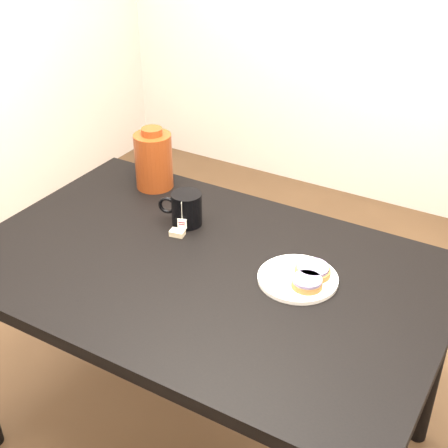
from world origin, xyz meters
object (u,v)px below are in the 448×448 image
object	(u,v)px
bagel_package	(154,160)
bagel_back	(313,270)
table	(204,288)
bagel_front	(307,282)
plate	(298,278)
mug	(186,209)
teabag_pouch	(177,233)

from	to	relation	value
bagel_package	bagel_back	bearing A→B (deg)	-17.78
table	bagel_front	world-z (taller)	bagel_front
bagel_front	bagel_package	bearing A→B (deg)	158.14
plate	bagel_front	xyz separation A→B (m)	(0.04, -0.03, 0.02)
table	bagel_back	world-z (taller)	bagel_back
mug	bagel_package	distance (m)	0.30
bagel_back	mug	xyz separation A→B (m)	(-0.47, 0.07, 0.03)
bagel_front	bagel_back	bearing A→B (deg)	99.06
plate	bagel_package	distance (m)	0.74
plate	bagel_package	world-z (taller)	bagel_package
bagel_package	mug	bearing A→B (deg)	-33.78
plate	mug	distance (m)	0.46
plate	bagel_front	bearing A→B (deg)	-35.47
plate	bagel_back	size ratio (longest dim) A/B	1.70
table	bagel_package	distance (m)	0.57
bagel_front	mug	world-z (taller)	mug
bagel_back	mug	distance (m)	0.48
bagel_front	bagel_package	size ratio (longest dim) A/B	0.54
mug	teabag_pouch	bearing A→B (deg)	-95.83
table	plate	bearing A→B (deg)	15.18
bagel_package	plate	bearing A→B (deg)	-20.97
bagel_front	teabag_pouch	bearing A→B (deg)	173.43
table	bagel_package	size ratio (longest dim) A/B	6.26
bagel_front	table	bearing A→B (deg)	-171.69
plate	bagel_front	distance (m)	0.05
table	teabag_pouch	world-z (taller)	teabag_pouch
mug	bagel_front	bearing A→B (deg)	-32.33
plate	teabag_pouch	xyz separation A→B (m)	(-0.43, 0.03, 0.00)
bagel_back	mug	world-z (taller)	mug
bagel_back	mug	size ratio (longest dim) A/B	0.87
mug	bagel_package	bearing A→B (deg)	128.82
bagel_back	teabag_pouch	size ratio (longest dim) A/B	2.98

